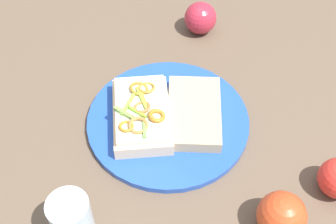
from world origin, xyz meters
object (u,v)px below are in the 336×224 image
(plate, at_px, (168,121))
(drinking_glass, at_px, (72,220))
(sandwich, at_px, (142,114))
(apple_2, at_px, (282,216))
(bread_slice_side, at_px, (194,113))
(apple_0, at_px, (200,18))

(plate, xyz_separation_m, drinking_glass, (0.01, -0.27, 0.04))
(sandwich, bearing_deg, drinking_glass, 150.77)
(drinking_glass, bearing_deg, sandwich, 101.39)
(plate, distance_m, sandwich, 0.06)
(apple_2, bearing_deg, plate, 164.81)
(bread_slice_side, height_order, drinking_glass, drinking_glass)
(bread_slice_side, distance_m, apple_2, 0.25)
(bread_slice_side, distance_m, drinking_glass, 0.30)
(plate, height_order, apple_2, apple_2)
(plate, distance_m, drinking_glass, 0.27)
(plate, distance_m, apple_2, 0.28)
(sandwich, height_order, drinking_glass, drinking_glass)
(sandwich, relative_size, drinking_glass, 2.10)
(plate, xyz_separation_m, sandwich, (-0.04, -0.03, 0.03))
(plate, relative_size, apple_2, 3.92)
(plate, xyz_separation_m, bread_slice_side, (0.04, 0.03, 0.02))
(sandwich, height_order, apple_0, apple_0)
(apple_0, relative_size, drinking_glass, 0.77)
(plate, height_order, drinking_glass, drinking_glass)
(bread_slice_side, bearing_deg, apple_0, -2.64)
(sandwich, xyz_separation_m, apple_2, (0.30, -0.04, 0.01))
(plate, bearing_deg, apple_2, -15.19)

